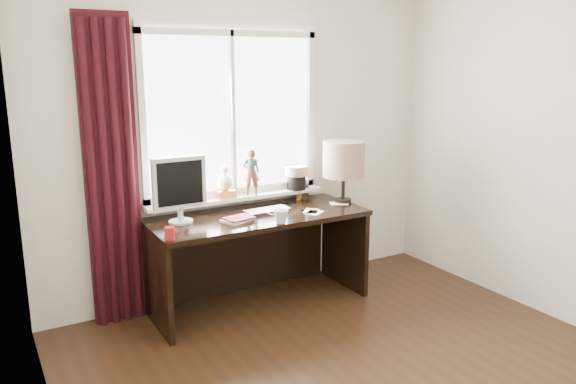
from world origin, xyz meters
TOP-DOWN VIEW (x-y plane):
  - wall_back at (0.00, 2.00)m, footprint 3.50×0.00m
  - wall_left at (-1.75, 0.00)m, footprint 0.00×4.00m
  - laptop at (-0.01, 1.65)m, footprint 0.37×0.25m
  - mug at (-0.06, 1.33)m, footprint 0.15×0.15m
  - red_cup at (-0.90, 1.35)m, footprint 0.07×0.07m
  - window at (-0.14, 1.95)m, footprint 1.52×0.23m
  - curtain at (-1.13, 1.91)m, footprint 0.38×0.09m
  - desk at (-0.10, 1.73)m, footprint 1.70×0.70m
  - monitor at (-0.70, 1.71)m, footprint 0.40×0.18m
  - notebook_stack at (-0.32, 1.53)m, footprint 0.26×0.23m
  - brush_holder at (0.48, 1.90)m, footprint 0.09×0.09m
  - icon_frame at (0.44, 1.89)m, footprint 0.10×0.04m
  - table_lamp at (0.70, 1.62)m, footprint 0.35×0.35m
  - loose_papers at (0.42, 1.52)m, footprint 0.52×0.31m
  - desk_cables at (0.25, 1.66)m, footprint 0.20×0.45m

SIDE VIEW (x-z plane):
  - desk at x=-0.10m, z-range 0.13..0.88m
  - loose_papers at x=0.42m, z-range 0.75..0.75m
  - desk_cables at x=0.25m, z-range 0.75..0.76m
  - laptop at x=-0.01m, z-range 0.75..0.78m
  - notebook_stack at x=-0.32m, z-range 0.75..0.78m
  - red_cup at x=-0.90m, z-range 0.75..0.84m
  - mug at x=-0.06m, z-range 0.75..0.86m
  - brush_holder at x=0.48m, z-range 0.69..0.94m
  - icon_frame at x=0.44m, z-range 0.75..0.88m
  - monitor at x=-0.70m, z-range 0.78..1.27m
  - table_lamp at x=0.70m, z-range 0.85..1.37m
  - curtain at x=-1.13m, z-range -0.01..2.24m
  - wall_back at x=0.00m, z-range 0.00..2.60m
  - wall_left at x=-1.75m, z-range 0.00..2.60m
  - window at x=-0.14m, z-range 0.61..2.01m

